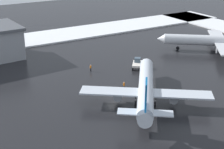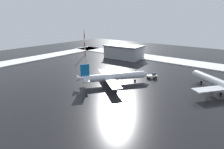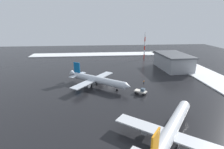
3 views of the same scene
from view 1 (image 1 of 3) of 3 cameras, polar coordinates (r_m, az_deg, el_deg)
name	(u,v)px [view 1 (image 1 of 3)]	position (r m, az deg, el deg)	size (l,w,h in m)	color
ground_plane	(113,95)	(72.15, 0.10, -3.44)	(240.00, 240.00, 0.00)	black
snow_bank_far	(33,39)	(115.27, -12.96, 5.76)	(152.00, 16.00, 0.49)	white
airplane_parked_starboard	(146,88)	(68.41, 5.65, -2.20)	(23.12, 26.26, 9.20)	silver
airplane_foreground_jet	(214,41)	(104.26, 16.59, 5.42)	(26.79, 24.07, 9.52)	silver
pushback_tug	(137,63)	(87.09, 4.21, 1.89)	(4.60, 4.96, 2.50)	silver
ground_crew_near_tug	(91,67)	(84.96, -3.57, 1.17)	(0.36, 0.36, 1.71)	black
ground_crew_beside_wing	(124,85)	(74.54, 2.01, -1.79)	(0.36, 0.36, 1.71)	black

